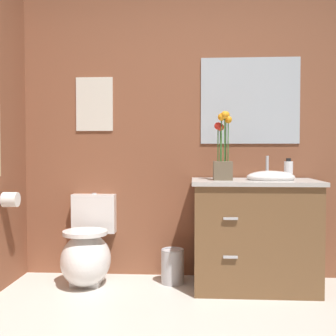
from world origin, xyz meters
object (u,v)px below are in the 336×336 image
at_px(flower_vase, 223,156).
at_px(wall_mirror, 250,101).
at_px(toilet, 87,253).
at_px(soap_bottle, 288,170).
at_px(toilet_paper_roll, 10,200).
at_px(vanity_cabinet, 255,233).
at_px(wall_poster, 94,104).
at_px(trash_bin, 173,266).

distance_m(flower_vase, wall_mirror, 0.60).
relative_size(toilet, soap_bottle, 4.27).
bearing_deg(toilet_paper_roll, wall_mirror, 14.38).
bearing_deg(vanity_cabinet, flower_vase, -173.27).
height_order(toilet, wall_poster, wall_poster).
bearing_deg(toilet, trash_bin, 4.36).
height_order(vanity_cabinet, toilet_paper_roll, vanity_cabinet).
bearing_deg(flower_vase, soap_bottle, 16.72).
relative_size(soap_bottle, wall_mirror, 0.20).
xyz_separation_m(toilet, flower_vase, (1.05, -0.06, 0.76)).
xyz_separation_m(flower_vase, trash_bin, (-0.38, 0.11, -0.86)).
relative_size(toilet, wall_poster, 1.55).
xyz_separation_m(vanity_cabinet, trash_bin, (-0.62, 0.08, -0.29)).
relative_size(flower_vase, soap_bottle, 3.19).
bearing_deg(toilet, wall_mirror, 11.75).
xyz_separation_m(toilet, vanity_cabinet, (1.29, -0.03, 0.18)).
height_order(flower_vase, soap_bottle, flower_vase).
relative_size(toilet, vanity_cabinet, 0.69).
xyz_separation_m(flower_vase, soap_bottle, (0.52, 0.16, -0.11)).
bearing_deg(vanity_cabinet, trash_bin, 172.95).
distance_m(vanity_cabinet, toilet_paper_roll, 1.84).
height_order(toilet, vanity_cabinet, vanity_cabinet).
xyz_separation_m(flower_vase, toilet_paper_roll, (-1.57, -0.14, -0.32)).
relative_size(toilet, trash_bin, 2.54).
bearing_deg(vanity_cabinet, wall_mirror, 90.55).
height_order(toilet, trash_bin, toilet).
bearing_deg(trash_bin, vanity_cabinet, -7.05).
distance_m(trash_bin, wall_mirror, 1.47).
xyz_separation_m(toilet, wall_mirror, (1.29, 0.27, 1.21)).
height_order(flower_vase, wall_poster, wall_poster).
bearing_deg(toilet_paper_roll, toilet, 20.56).
relative_size(flower_vase, trash_bin, 1.90).
bearing_deg(flower_vase, toilet, 176.99).
relative_size(trash_bin, wall_mirror, 0.34).
height_order(vanity_cabinet, wall_mirror, wall_mirror).
xyz_separation_m(trash_bin, toilet_paper_roll, (-1.19, -0.25, 0.54)).
distance_m(trash_bin, toilet_paper_roll, 1.33).
height_order(trash_bin, wall_mirror, wall_mirror).
bearing_deg(wall_poster, toilet, -90.00).
distance_m(toilet, wall_poster, 1.22).
height_order(flower_vase, wall_mirror, wall_mirror).
distance_m(soap_bottle, wall_mirror, 0.64).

